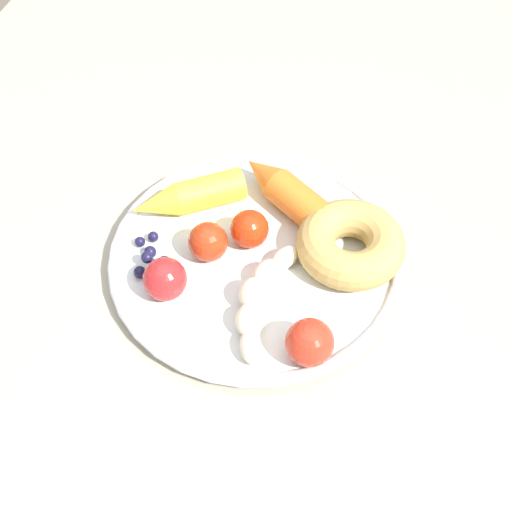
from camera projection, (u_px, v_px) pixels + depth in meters
name	position (u px, v px, depth m)	size (l,w,h in m)	color
dining_table	(257.00, 330.00, 0.75)	(1.18, 0.94, 0.72)	#A19985
plate	(256.00, 258.00, 0.70)	(0.29, 0.29, 0.02)	silver
banana	(260.00, 297.00, 0.65)	(0.14, 0.05, 0.03)	#F6E4BD
carrot_orange	(285.00, 191.00, 0.73)	(0.09, 0.12, 0.04)	orange
carrot_yellow	(188.00, 197.00, 0.72)	(0.10, 0.11, 0.03)	yellow
donut	(351.00, 244.00, 0.68)	(0.11, 0.11, 0.04)	tan
blueberry_pile	(150.00, 257.00, 0.68)	(0.06, 0.05, 0.02)	#191638
tomato_near	(208.00, 242.00, 0.68)	(0.04, 0.04, 0.04)	red
tomato_mid	(310.00, 342.00, 0.61)	(0.04, 0.04, 0.04)	red
tomato_far	(250.00, 229.00, 0.69)	(0.04, 0.04, 0.04)	red
tomato_extra	(165.00, 279.00, 0.65)	(0.04, 0.04, 0.04)	red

